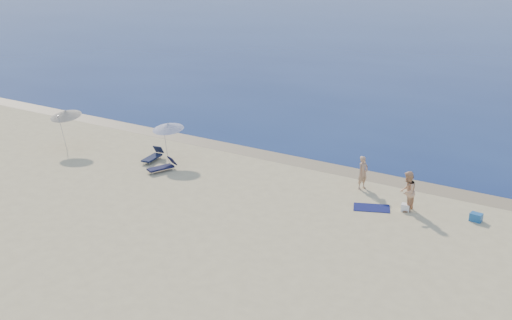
# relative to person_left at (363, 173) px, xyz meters

# --- Properties ---
(wet_sand_strip) EXTENTS (240.00, 1.60, 0.00)m
(wet_sand_strip) POSITION_rel_person_left_xyz_m (-2.79, 1.83, -0.82)
(wet_sand_strip) COLOR #847254
(wet_sand_strip) RESTS_ON ground
(person_left) EXTENTS (0.57, 0.70, 1.65)m
(person_left) POSITION_rel_person_left_xyz_m (0.00, 0.00, 0.00)
(person_left) COLOR tan
(person_left) RESTS_ON ground
(person_right) EXTENTS (0.75, 0.94, 1.85)m
(person_right) POSITION_rel_person_left_xyz_m (2.66, -1.38, 0.10)
(person_right) COLOR tan
(person_right) RESTS_ON ground
(beach_towel) EXTENTS (1.83, 1.44, 0.03)m
(beach_towel) POSITION_rel_person_left_xyz_m (1.26, -1.90, -0.81)
(beach_towel) COLOR #0D1144
(beach_towel) RESTS_ON ground
(white_bag) EXTENTS (0.42, 0.38, 0.32)m
(white_bag) POSITION_rel_person_left_xyz_m (2.65, -1.39, -0.66)
(white_bag) COLOR white
(white_bag) RESTS_ON ground
(blue_cooler) EXTENTS (0.53, 0.40, 0.35)m
(blue_cooler) POSITION_rel_person_left_xyz_m (5.59, -0.83, -0.65)
(blue_cooler) COLOR #1C599A
(blue_cooler) RESTS_ON ground
(umbrella_near) EXTENTS (1.85, 1.87, 2.20)m
(umbrella_near) POSITION_rel_person_left_xyz_m (-10.51, -1.65, 1.07)
(umbrella_near) COLOR silver
(umbrella_near) RESTS_ON ground
(umbrella_far) EXTENTS (1.84, 1.86, 2.38)m
(umbrella_far) POSITION_rel_person_left_xyz_m (-16.73, -3.05, 1.21)
(umbrella_far) COLOR silver
(umbrella_far) RESTS_ON ground
(lounger_left) EXTENTS (0.70, 1.60, 0.68)m
(lounger_left) POSITION_rel_person_left_xyz_m (-11.19, -2.20, -0.58)
(lounger_left) COLOR #131A35
(lounger_left) RESTS_ON ground
(lounger_right) EXTENTS (1.06, 1.61, 0.68)m
(lounger_right) POSITION_rel_person_left_xyz_m (-9.73, -3.18, -0.58)
(lounger_right) COLOR black
(lounger_right) RESTS_ON ground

